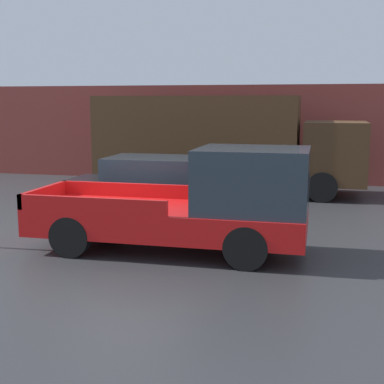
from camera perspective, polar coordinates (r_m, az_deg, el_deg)
ground_plane at (r=12.16m, az=-7.89°, el=-4.97°), size 60.00×60.00×0.00m
building_wall at (r=20.87m, az=1.51°, el=6.29°), size 28.00×0.15×3.68m
pickup_truck at (r=10.72m, az=0.79°, el=-1.33°), size 5.61×2.00×2.16m
car at (r=14.11m, az=-4.09°, el=0.56°), size 4.69×1.99×1.62m
delivery_truck at (r=18.02m, az=2.94°, el=5.47°), size 8.82×2.43×3.23m
newspaper_box at (r=20.29m, az=8.18°, el=2.52°), size 0.45×0.40×1.15m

